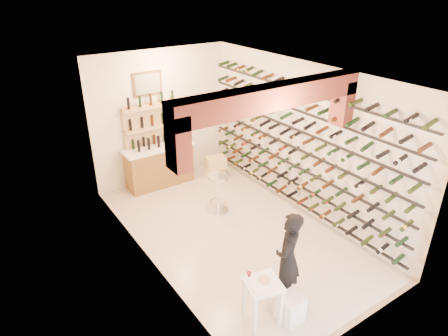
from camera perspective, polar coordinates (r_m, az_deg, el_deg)
name	(u,v)px	position (r m, az deg, el deg)	size (l,w,h in m)	color
ground	(232,231)	(8.16, 1.20, -9.01)	(6.00, 6.00, 0.00)	beige
room_shell	(242,130)	(6.92, 2.62, 5.41)	(3.52, 6.02, 3.21)	silver
wine_rack	(294,144)	(8.30, 9.98, 3.39)	(0.32, 5.70, 2.56)	black
back_counter	(160,165)	(9.77, -9.23, 0.50)	(1.70, 0.62, 1.29)	brown
back_shelving	(153,137)	(9.73, -10.11, 4.38)	(1.40, 0.31, 2.73)	tan
tasting_table	(262,290)	(6.01, 5.53, -16.97)	(0.61, 0.61, 0.88)	white
white_stool	(290,308)	(6.34, 9.49, -19.25)	(0.34, 0.34, 0.43)	white
person	(288,258)	(6.28, 9.13, -12.68)	(0.57, 0.38, 1.57)	black
chrome_barstool	(218,191)	(8.53, -0.87, -3.30)	(0.45, 0.45, 0.88)	silver
crate_lower	(216,172)	(10.16, -1.18, -0.59)	(0.46, 0.32, 0.28)	#E3C07C
crate_upper	(216,162)	(10.04, -1.20, 0.84)	(0.49, 0.33, 0.28)	#E3C07C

